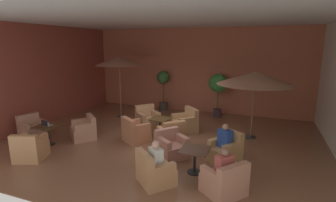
# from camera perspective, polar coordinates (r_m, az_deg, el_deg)

# --- Properties ---
(ground_plane) EXTENTS (10.56, 8.62, 0.02)m
(ground_plane) POSITION_cam_1_polar(r_m,az_deg,el_deg) (8.99, -0.99, -8.60)
(ground_plane) COLOR brown
(wall_back_brick) EXTENTS (10.56, 0.08, 3.98)m
(wall_back_brick) POSITION_cam_1_polar(r_m,az_deg,el_deg) (12.51, 6.35, 6.73)
(wall_back_brick) COLOR #A95941
(wall_back_brick) RESTS_ON ground_plane
(wall_left_accent) EXTENTS (0.08, 8.62, 3.98)m
(wall_left_accent) POSITION_cam_1_polar(r_m,az_deg,el_deg) (11.50, -26.13, 5.05)
(wall_left_accent) COLOR brown
(wall_left_accent) RESTS_ON ground_plane
(ceiling_slab) EXTENTS (10.56, 8.62, 0.06)m
(ceiling_slab) POSITION_cam_1_polar(r_m,az_deg,el_deg) (8.43, -1.10, 17.83)
(ceiling_slab) COLOR silver
(ceiling_slab) RESTS_ON wall_back_brick
(cafe_table_front_left) EXTENTS (0.74, 0.74, 0.64)m
(cafe_table_front_left) POSITION_cam_1_polar(r_m,az_deg,el_deg) (9.27, -25.03, -5.72)
(cafe_table_front_left) COLOR black
(cafe_table_front_left) RESTS_ON ground_plane
(armchair_front_left_north) EXTENTS (0.97, 0.94, 0.80)m
(armchair_front_left_north) POSITION_cam_1_polar(r_m,az_deg,el_deg) (10.32, -27.87, -5.51)
(armchair_front_left_north) COLOR tan
(armchair_front_left_north) RESTS_ON ground_plane
(armchair_front_left_east) EXTENTS (0.96, 0.98, 0.82)m
(armchair_front_left_east) POSITION_cam_1_polar(r_m,az_deg,el_deg) (8.39, -28.20, -9.32)
(armchair_front_left_east) COLOR tan
(armchair_front_left_east) RESTS_ON ground_plane
(armchair_front_left_south) EXTENTS (1.10, 1.10, 0.80)m
(armchair_front_left_south) POSITION_cam_1_polar(r_m,az_deg,el_deg) (9.44, -18.05, -6.16)
(armchair_front_left_south) COLOR tan
(armchair_front_left_south) RESTS_ON ground_plane
(cafe_table_front_right) EXTENTS (0.72, 0.72, 0.64)m
(cafe_table_front_right) POSITION_cam_1_polar(r_m,az_deg,el_deg) (6.67, 5.96, -11.69)
(cafe_table_front_right) COLOR black
(cafe_table_front_right) RESTS_ON ground_plane
(armchair_front_right_north) EXTENTS (1.09, 1.10, 0.79)m
(armchair_front_right_north) POSITION_cam_1_polar(r_m,az_deg,el_deg) (5.99, 12.46, -17.06)
(armchair_front_right_north) COLOR tan
(armchair_front_right_north) RESTS_ON ground_plane
(armchair_front_right_east) EXTENTS (1.01, 1.02, 0.86)m
(armchair_front_right_east) POSITION_cam_1_polar(r_m,az_deg,el_deg) (7.47, 12.61, -10.72)
(armchair_front_right_east) COLOR tan
(armchair_front_right_east) RESTS_ON ground_plane
(armchair_front_right_south) EXTENTS (1.09, 1.09, 0.79)m
(armchair_front_right_south) POSITION_cam_1_polar(r_m,az_deg,el_deg) (7.60, 0.78, -10.14)
(armchair_front_right_south) COLOR tan
(armchair_front_right_south) RESTS_ON ground_plane
(armchair_front_right_west) EXTENTS (1.08, 1.08, 0.81)m
(armchair_front_right_west) POSITION_cam_1_polar(r_m,az_deg,el_deg) (6.26, -3.00, -15.35)
(armchair_front_right_west) COLOR #B47E52
(armchair_front_right_west) RESTS_ON ground_plane
(cafe_table_mid_center) EXTENTS (0.71, 0.71, 0.64)m
(cafe_table_mid_center) POSITION_cam_1_polar(r_m,az_deg,el_deg) (9.23, -1.78, -4.90)
(cafe_table_mid_center) COLOR black
(cafe_table_mid_center) RESTS_ON ground_plane
(armchair_mid_center_north) EXTENTS (1.14, 1.14, 0.91)m
(armchair_mid_center_north) POSITION_cam_1_polar(r_m,az_deg,el_deg) (9.66, 3.85, -4.99)
(armchair_mid_center_north) COLOR tan
(armchair_mid_center_north) RESTS_ON ground_plane
(armchair_mid_center_east) EXTENTS (1.07, 1.08, 0.89)m
(armchair_mid_center_east) POSITION_cam_1_polar(r_m,az_deg,el_deg) (10.13, -4.56, -4.20)
(armchair_mid_center_east) COLOR #AE7D58
(armchair_mid_center_east) RESTS_ON ground_plane
(armchair_mid_center_south) EXTENTS (1.07, 1.05, 0.84)m
(armchair_mid_center_south) POSITION_cam_1_polar(r_m,az_deg,el_deg) (8.80, -7.27, -6.92)
(armchair_mid_center_south) COLOR #B97553
(armchair_mid_center_south) RESTS_ON ground_plane
(armchair_mid_center_west) EXTENTS (1.05, 1.05, 0.87)m
(armchair_mid_center_west) POSITION_cam_1_polar(r_m,az_deg,el_deg) (8.40, 0.72, -7.82)
(armchair_mid_center_west) COLOR tan
(armchair_mid_center_west) RESTS_ON ground_plane
(patio_umbrella_tall_red) EXTENTS (2.05, 2.05, 2.71)m
(patio_umbrella_tall_red) POSITION_cam_1_polar(r_m,az_deg,el_deg) (11.47, -10.82, 8.63)
(patio_umbrella_tall_red) COLOR #2D2D2D
(patio_umbrella_tall_red) RESTS_ON ground_plane
(patio_umbrella_center_beige) EXTENTS (2.50, 2.50, 2.34)m
(patio_umbrella_center_beige) POSITION_cam_1_polar(r_m,az_deg,el_deg) (9.12, 18.66, 4.83)
(patio_umbrella_center_beige) COLOR #2D2D2D
(patio_umbrella_center_beige) RESTS_ON ground_plane
(potted_tree_left_corner) EXTENTS (0.83, 0.83, 1.96)m
(potted_tree_left_corner) POSITION_cam_1_polar(r_m,az_deg,el_deg) (11.65, 11.06, 3.38)
(potted_tree_left_corner) COLOR #3D2C35
(potted_tree_left_corner) RESTS_ON ground_plane
(potted_tree_mid_left) EXTENTS (0.61, 0.61, 1.96)m
(potted_tree_mid_left) POSITION_cam_1_polar(r_m,az_deg,el_deg) (12.61, -1.03, 3.79)
(potted_tree_mid_left) COLOR #3A3330
(potted_tree_mid_left) RESTS_ON ground_plane
(patron_blue_shirt) EXTENTS (0.44, 0.41, 0.68)m
(patron_blue_shirt) POSITION_cam_1_polar(r_m,az_deg,el_deg) (7.29, 12.53, -7.90)
(patron_blue_shirt) COLOR #244395
(patron_blue_shirt) RESTS_ON ground_plane
(patron_by_window) EXTENTS (0.41, 0.43, 0.63)m
(patron_by_window) POSITION_cam_1_polar(r_m,az_deg,el_deg) (5.83, 12.39, -13.48)
(patron_by_window) COLOR #AD4B44
(patron_by_window) RESTS_ON ground_plane
(patron_with_friend) EXTENTS (0.42, 0.41, 0.64)m
(patron_with_friend) POSITION_cam_1_polar(r_m,az_deg,el_deg) (6.10, -2.69, -11.97)
(patron_with_friend) COLOR silver
(patron_with_friend) RESTS_ON ground_plane
(iced_drink_cup) EXTENTS (0.08, 0.08, 0.11)m
(iced_drink_cup) POSITION_cam_1_polar(r_m,az_deg,el_deg) (9.20, -25.07, -4.68)
(iced_drink_cup) COLOR white
(iced_drink_cup) RESTS_ON cafe_table_front_left
(open_laptop) EXTENTS (0.35, 0.28, 0.20)m
(open_laptop) POSITION_cam_1_polar(r_m,az_deg,el_deg) (9.24, -25.38, -4.66)
(open_laptop) COLOR #9EA0A5
(open_laptop) RESTS_ON cafe_table_front_left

